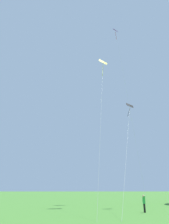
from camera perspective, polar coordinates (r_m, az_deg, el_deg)
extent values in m
cube|color=yellow|center=(29.88, 4.94, 13.13)|extent=(1.27, 0.95, 1.21)
cylinder|color=#3F382D|center=(29.88, 4.94, 13.13)|extent=(1.00, 0.26, 0.70)
cylinder|color=yellow|center=(29.36, 4.88, 10.99)|extent=(0.18, 0.37, 1.52)
cylinder|color=silver|center=(20.42, 4.47, 0.90)|extent=(2.15, 11.81, 17.84)
cube|color=purple|center=(41.72, 8.22, 20.71)|extent=(1.10, 1.05, 0.75)
cylinder|color=#3F382D|center=(41.72, 8.22, 20.71)|extent=(0.85, 0.31, 0.26)
cylinder|color=red|center=(41.03, 8.36, 19.48)|extent=(0.16, 0.14, 1.57)
cylinder|color=silver|center=(30.91, 11.26, 4.63)|extent=(0.69, 7.50, 28.64)
cube|color=black|center=(25.91, 11.94, 1.73)|extent=(0.91, 0.71, 0.80)
cylinder|color=#3F382D|center=(25.91, 11.94, 1.73)|extent=(0.77, 0.10, 0.40)
cylinder|color=black|center=(25.63, 11.71, -0.04)|extent=(0.36, 0.17, 1.03)
cylinder|color=silver|center=(19.18, 11.29, -8.10)|extent=(3.57, 10.17, 10.98)
cylinder|color=black|center=(18.79, 15.80, -23.42)|extent=(0.08, 0.08, 0.63)
cylinder|color=black|center=(18.90, 15.56, -23.41)|extent=(0.08, 0.08, 0.63)
cube|color=green|center=(18.82, 15.52, -21.74)|extent=(0.19, 0.19, 0.47)
cylinder|color=green|center=(18.73, 15.66, -21.38)|extent=(0.12, 0.22, 0.44)
cylinder|color=green|center=(18.90, 15.31, -21.39)|extent=(0.12, 0.22, 0.44)
sphere|color=tan|center=(18.81, 15.42, -20.76)|extent=(0.17, 0.17, 0.17)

